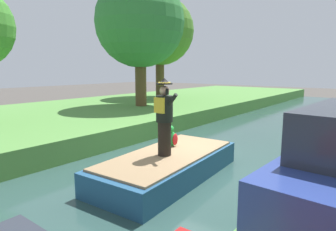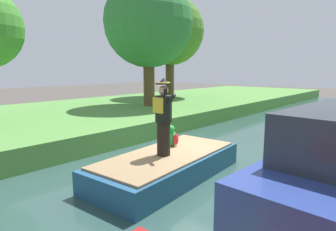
% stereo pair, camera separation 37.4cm
% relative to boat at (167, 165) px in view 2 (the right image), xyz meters
% --- Properties ---
extents(ground_plane, '(80.00, 80.00, 0.00)m').
position_rel_boat_xyz_m(ground_plane, '(0.00, 0.88, -0.40)').
color(ground_plane, '#4C4742').
extents(canal_water, '(5.75, 48.00, 0.10)m').
position_rel_boat_xyz_m(canal_water, '(0.00, 0.88, -0.35)').
color(canal_water, '#2D4C47').
rests_on(canal_water, ground).
extents(grass_bank_near, '(9.73, 48.00, 0.80)m').
position_rel_boat_xyz_m(grass_bank_near, '(-7.74, 0.88, -0.00)').
color(grass_bank_near, '#568E42').
rests_on(grass_bank_near, ground).
extents(boat, '(2.12, 4.33, 0.61)m').
position_rel_boat_xyz_m(boat, '(0.00, 0.00, 0.00)').
color(boat, '#23517A').
rests_on(boat, canal_water).
extents(person_pirate, '(0.61, 0.42, 1.85)m').
position_rel_boat_xyz_m(person_pirate, '(0.03, -0.17, 1.23)').
color(person_pirate, black).
rests_on(person_pirate, boat).
extents(parrot_plush, '(0.36, 0.34, 0.57)m').
position_rel_boat_xyz_m(parrot_plush, '(-0.38, 0.60, 0.55)').
color(parrot_plush, green).
rests_on(parrot_plush, boat).
extents(tree_broad, '(4.63, 4.63, 6.65)m').
position_rel_boat_xyz_m(tree_broad, '(-6.47, 5.76, 4.71)').
color(tree_broad, brown).
rests_on(tree_broad, grass_bank_near).
extents(tree_tall, '(4.66, 4.66, 6.86)m').
position_rel_boat_xyz_m(tree_tall, '(-8.86, 10.16, 4.90)').
color(tree_tall, brown).
rests_on(tree_tall, grass_bank_near).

